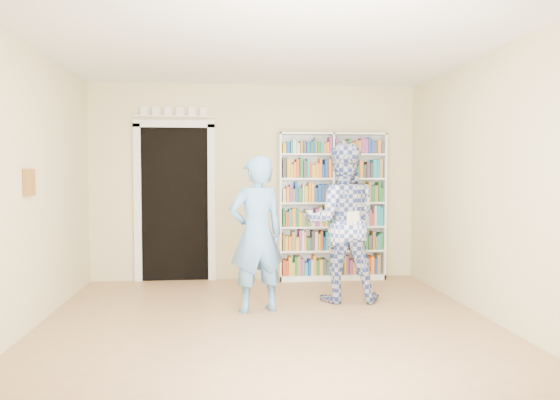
# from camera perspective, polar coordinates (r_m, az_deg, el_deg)

# --- Properties ---
(floor) EXTENTS (5.00, 5.00, 0.00)m
(floor) POSITION_cam_1_polar(r_m,az_deg,el_deg) (5.32, -1.09, -13.39)
(floor) COLOR #A3714E
(floor) RESTS_ON ground
(ceiling) EXTENTS (5.00, 5.00, 0.00)m
(ceiling) POSITION_cam_1_polar(r_m,az_deg,el_deg) (5.24, -1.12, 16.22)
(ceiling) COLOR white
(ceiling) RESTS_ON wall_back
(wall_back) EXTENTS (4.50, 0.00, 4.50)m
(wall_back) POSITION_cam_1_polar(r_m,az_deg,el_deg) (7.60, -2.63, 1.85)
(wall_back) COLOR beige
(wall_back) RESTS_ON floor
(wall_left) EXTENTS (0.00, 5.00, 5.00)m
(wall_left) POSITION_cam_1_polar(r_m,az_deg,el_deg) (5.41, -25.60, 1.10)
(wall_left) COLOR beige
(wall_left) RESTS_ON floor
(wall_right) EXTENTS (0.00, 5.00, 5.00)m
(wall_right) POSITION_cam_1_polar(r_m,az_deg,el_deg) (5.74, 21.88, 1.27)
(wall_right) COLOR beige
(wall_right) RESTS_ON floor
(bookshelf) EXTENTS (1.48, 0.28, 2.03)m
(bookshelf) POSITION_cam_1_polar(r_m,az_deg,el_deg) (7.59, 5.44, -0.61)
(bookshelf) COLOR white
(bookshelf) RESTS_ON floor
(doorway) EXTENTS (1.10, 0.08, 2.43)m
(doorway) POSITION_cam_1_polar(r_m,az_deg,el_deg) (7.60, -10.93, 0.52)
(doorway) COLOR black
(doorway) RESTS_ON floor
(wall_art) EXTENTS (0.03, 0.25, 0.25)m
(wall_art) POSITION_cam_1_polar(r_m,az_deg,el_deg) (5.59, -24.72, 1.69)
(wall_art) COLOR brown
(wall_art) RESTS_ON wall_left
(man_blue) EXTENTS (0.70, 0.56, 1.67)m
(man_blue) POSITION_cam_1_polar(r_m,az_deg,el_deg) (5.83, -2.46, -3.58)
(man_blue) COLOR #5B91CB
(man_blue) RESTS_ON floor
(man_plaid) EXTENTS (0.96, 0.79, 1.82)m
(man_plaid) POSITION_cam_1_polar(r_m,az_deg,el_deg) (6.35, 6.46, -2.35)
(man_plaid) COLOR #2E458F
(man_plaid) RESTS_ON floor
(paper_sheet) EXTENTS (0.17, 0.11, 0.27)m
(paper_sheet) POSITION_cam_1_polar(r_m,az_deg,el_deg) (6.09, 7.65, -2.46)
(paper_sheet) COLOR white
(paper_sheet) RESTS_ON man_plaid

